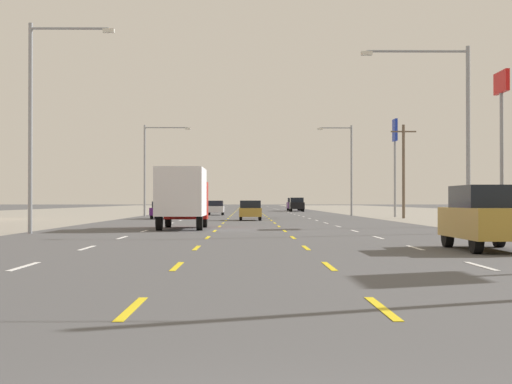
# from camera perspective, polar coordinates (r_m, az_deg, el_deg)

# --- Properties ---
(ground_plane) EXTENTS (572.00, 572.00, 0.00)m
(ground_plane) POSITION_cam_1_polar(r_m,az_deg,el_deg) (70.69, -0.52, -1.84)
(ground_plane) COLOR #4C4C4F
(lane_markings) EXTENTS (10.64, 227.60, 0.01)m
(lane_markings) POSITION_cam_1_polar(r_m,az_deg,el_deg) (109.18, -0.56, -1.40)
(lane_markings) COLOR white
(lane_markings) RESTS_ON ground
(signal_span_wire) EXTENTS (24.79, 0.53, 9.16)m
(signal_span_wire) POSITION_cam_1_polar(r_m,az_deg,el_deg) (16.78, -0.97, 12.26)
(signal_span_wire) COLOR brown
(signal_span_wire) RESTS_ON ground
(suv_far_right_nearest) EXTENTS (1.98, 4.90, 1.98)m
(suv_far_right_nearest) POSITION_cam_1_polar(r_m,az_deg,el_deg) (26.43, 15.58, -1.63)
(suv_far_right_nearest) COLOR #B28C33
(suv_far_right_nearest) RESTS_ON ground
(box_truck_inner_left_near) EXTENTS (2.40, 7.20, 3.23)m
(box_truck_inner_left_near) POSITION_cam_1_polar(r_m,az_deg,el_deg) (44.82, -5.03, -0.19)
(box_truck_inner_left_near) COLOR red
(box_truck_inner_left_near) RESTS_ON ground
(hatchback_center_turn_mid) EXTENTS (1.72, 3.90, 1.54)m
(hatchback_center_turn_mid) POSITION_cam_1_polar(r_m,az_deg,el_deg) (64.77, -0.39, -1.26)
(hatchback_center_turn_mid) COLOR #B28C33
(hatchback_center_turn_mid) RESTS_ON ground
(sedan_far_left_midfar) EXTENTS (1.80, 4.50, 1.46)m
(sedan_far_left_midfar) POSITION_cam_1_polar(r_m,az_deg,el_deg) (70.53, -6.37, -1.22)
(sedan_far_left_midfar) COLOR #4C196B
(sedan_far_left_midfar) RESTS_ON ground
(hatchback_inner_left_far) EXTENTS (1.72, 3.90, 1.54)m
(hatchback_inner_left_far) POSITION_cam_1_polar(r_m,az_deg,el_deg) (88.97, -2.76, -1.08)
(hatchback_inner_left_far) COLOR silver
(hatchback_inner_left_far) RESTS_ON ground
(sedan_far_left_farther) EXTENTS (1.80, 4.50, 1.46)m
(sedan_far_left_farther) POSITION_cam_1_polar(r_m,az_deg,el_deg) (112.98, -4.19, -1.00)
(sedan_far_left_farther) COLOR #235B2D
(sedan_far_left_farther) RESTS_ON ground
(suv_far_right_farthest) EXTENTS (1.98, 4.90, 1.98)m
(suv_far_right_farthest) POSITION_cam_1_polar(r_m,az_deg,el_deg) (118.42, 2.79, -0.85)
(suv_far_right_farthest) COLOR black
(suv_far_right_farthest) RESTS_ON ground
(suv_far_right_distant_a) EXTENTS (1.98, 4.90, 1.98)m
(suv_far_right_distant_a) POSITION_cam_1_polar(r_m,az_deg,el_deg) (128.49, 2.58, -0.83)
(suv_far_right_distant_a) COLOR #4C196B
(suv_far_right_distant_a) RESTS_ON ground
(pole_sign_right_row_1) EXTENTS (0.24, 2.47, 9.30)m
(pole_sign_right_row_1) POSITION_cam_1_polar(r_m,az_deg,el_deg) (52.47, 16.42, 5.52)
(pole_sign_right_row_1) COLOR gray
(pole_sign_right_row_1) RESTS_ON ground
(pole_sign_right_row_2) EXTENTS (0.24, 1.61, 9.26)m
(pole_sign_right_row_2) POSITION_cam_1_polar(r_m,az_deg,el_deg) (80.18, 9.47, 3.20)
(pole_sign_right_row_2) COLOR gray
(pole_sign_right_row_2) RESTS_ON ground
(streetlight_left_row_0) EXTENTS (3.97, 0.26, 9.75)m
(streetlight_left_row_0) POSITION_cam_1_polar(r_m,az_deg,el_deg) (39.99, -14.61, 5.31)
(streetlight_left_row_0) COLOR gray
(streetlight_left_row_0) RESTS_ON ground
(streetlight_right_row_0) EXTENTS (5.09, 0.26, 8.72)m
(streetlight_right_row_0) POSITION_cam_1_polar(r_m,az_deg,el_deg) (39.97, 13.41, 4.73)
(streetlight_right_row_0) COLOR gray
(streetlight_right_row_0) RESTS_ON ground
(streetlight_left_row_1) EXTENTS (4.57, 0.26, 8.95)m
(streetlight_left_row_1) POSITION_cam_1_polar(r_m,az_deg,el_deg) (82.39, -7.25, 2.02)
(streetlight_left_row_1) COLOR gray
(streetlight_left_row_1) RESTS_ON ground
(streetlight_right_row_1) EXTENTS (3.46, 0.26, 8.94)m
(streetlight_right_row_1) POSITION_cam_1_polar(r_m,az_deg,el_deg) (82.44, 6.30, 1.92)
(streetlight_right_row_1) COLOR gray
(streetlight_right_row_1) RESTS_ON ground
(utility_pole_right_row_1) EXTENTS (2.20, 0.26, 8.11)m
(utility_pole_right_row_1) POSITION_cam_1_polar(r_m,az_deg,el_deg) (73.26, 10.04, 1.54)
(utility_pole_right_row_1) COLOR brown
(utility_pole_right_row_1) RESTS_ON ground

